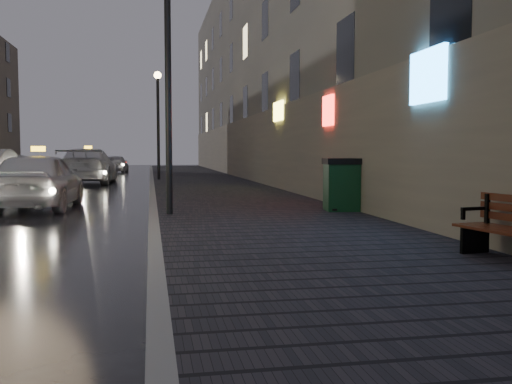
# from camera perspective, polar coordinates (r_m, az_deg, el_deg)

# --- Properties ---
(ground) EXTENTS (120.00, 120.00, 0.00)m
(ground) POSITION_cam_1_polar(r_m,az_deg,el_deg) (6.90, -22.63, -8.94)
(ground) COLOR black
(ground) RESTS_ON ground
(sidewalk) EXTENTS (4.60, 58.00, 0.15)m
(sidewalk) POSITION_cam_1_polar(r_m,az_deg,el_deg) (27.72, -5.42, 1.06)
(sidewalk) COLOR black
(sidewalk) RESTS_ON ground
(curb) EXTENTS (0.20, 58.00, 0.15)m
(curb) POSITION_cam_1_polar(r_m,az_deg,el_deg) (27.62, -10.39, 1.00)
(curb) COLOR slate
(curb) RESTS_ON ground
(building_near) EXTENTS (1.80, 50.00, 13.00)m
(building_near) POSITION_cam_1_polar(r_m,az_deg,el_deg) (32.46, -0.36, 12.89)
(building_near) COLOR #605B54
(building_near) RESTS_ON ground
(lamp_near) EXTENTS (0.36, 0.36, 5.28)m
(lamp_near) POSITION_cam_1_polar(r_m,az_deg,el_deg) (12.74, -8.80, 12.92)
(lamp_near) COLOR black
(lamp_near) RESTS_ON sidewalk
(lamp_far) EXTENTS (0.36, 0.36, 5.28)m
(lamp_far) POSITION_cam_1_polar(r_m,az_deg,el_deg) (28.65, -9.77, 7.95)
(lamp_far) COLOR black
(lamp_far) RESTS_ON sidewalk
(trash_bin) EXTENTS (0.89, 0.89, 1.21)m
(trash_bin) POSITION_cam_1_polar(r_m,az_deg,el_deg) (13.34, 8.54, 0.79)
(trash_bin) COLOR #0E3218
(trash_bin) RESTS_ON sidewalk
(taxi_near) EXTENTS (1.98, 4.53, 1.52)m
(taxi_near) POSITION_cam_1_polar(r_m,az_deg,el_deg) (16.14, -20.87, 1.11)
(taxi_near) COLOR silver
(taxi_near) RESTS_ON ground
(taxi_mid) EXTENTS (2.52, 5.78, 1.65)m
(taxi_mid) POSITION_cam_1_polar(r_m,az_deg,el_deg) (28.32, -16.40, 2.50)
(taxi_mid) COLOR silver
(taxi_mid) RESTS_ON ground
(taxi_far) EXTENTS (2.76, 5.06, 1.34)m
(taxi_far) POSITION_cam_1_polar(r_m,az_deg,el_deg) (34.96, -23.34, 2.34)
(taxi_far) COLOR #BBBBC2
(taxi_far) RESTS_ON ground
(car_far) EXTENTS (1.80, 3.87, 1.28)m
(car_far) POSITION_cam_1_polar(r_m,az_deg,el_deg) (42.25, -13.84, 2.75)
(car_far) COLOR #A8A7AF
(car_far) RESTS_ON ground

